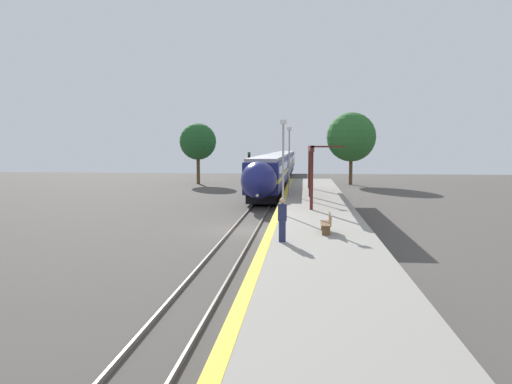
{
  "coord_description": "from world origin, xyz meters",
  "views": [
    {
      "loc": [
        3.45,
        -28.55,
        4.92
      ],
      "look_at": [
        0.59,
        0.85,
        2.18
      ],
      "focal_mm": 35.0,
      "sensor_mm": 36.0,
      "label": 1
    }
  ],
  "objects_px": {
    "train": "(279,165)",
    "platform_bench": "(327,222)",
    "lamppost_near": "(283,161)",
    "lamppost_mid": "(289,157)",
    "railway_signal": "(249,167)",
    "person_waiting": "(282,219)"
  },
  "relations": [
    {
      "from": "train",
      "to": "platform_bench",
      "type": "relative_size",
      "value": 38.68
    },
    {
      "from": "lamppost_near",
      "to": "lamppost_mid",
      "type": "height_order",
      "value": "same"
    },
    {
      "from": "lamppost_near",
      "to": "railway_signal",
      "type": "bearing_deg",
      "value": 100.64
    },
    {
      "from": "person_waiting",
      "to": "railway_signal",
      "type": "xyz_separation_m",
      "value": [
        -5.11,
        33.57,
        0.67
      ]
    },
    {
      "from": "train",
      "to": "lamppost_near",
      "type": "height_order",
      "value": "lamppost_near"
    },
    {
      "from": "platform_bench",
      "to": "person_waiting",
      "type": "bearing_deg",
      "value": -130.23
    },
    {
      "from": "train",
      "to": "platform_bench",
      "type": "distance_m",
      "value": 46.44
    },
    {
      "from": "platform_bench",
      "to": "railway_signal",
      "type": "distance_m",
      "value": 32.07
    },
    {
      "from": "platform_bench",
      "to": "lamppost_near",
      "type": "height_order",
      "value": "lamppost_near"
    },
    {
      "from": "train",
      "to": "person_waiting",
      "type": "bearing_deg",
      "value": -86.98
    },
    {
      "from": "railway_signal",
      "to": "lamppost_mid",
      "type": "bearing_deg",
      "value": -71.48
    },
    {
      "from": "person_waiting",
      "to": "lamppost_mid",
      "type": "bearing_deg",
      "value": 90.95
    },
    {
      "from": "lamppost_near",
      "to": "lamppost_mid",
      "type": "relative_size",
      "value": 1.0
    },
    {
      "from": "train",
      "to": "lamppost_mid",
      "type": "relative_size",
      "value": 12.11
    },
    {
      "from": "lamppost_near",
      "to": "person_waiting",
      "type": "bearing_deg",
      "value": -87.73
    },
    {
      "from": "train",
      "to": "platform_bench",
      "type": "bearing_deg",
      "value": -84.41
    },
    {
      "from": "platform_bench",
      "to": "train",
      "type": "bearing_deg",
      "value": 95.59
    },
    {
      "from": "platform_bench",
      "to": "lamppost_mid",
      "type": "xyz_separation_m",
      "value": [
        -2.28,
        16.96,
        2.63
      ]
    },
    {
      "from": "platform_bench",
      "to": "railway_signal",
      "type": "xyz_separation_m",
      "value": [
        -7.07,
        31.26,
        1.15
      ]
    },
    {
      "from": "lamppost_near",
      "to": "train",
      "type": "bearing_deg",
      "value": 93.17
    },
    {
      "from": "platform_bench",
      "to": "railway_signal",
      "type": "relative_size",
      "value": 0.4
    },
    {
      "from": "train",
      "to": "platform_bench",
      "type": "height_order",
      "value": "train"
    }
  ]
}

